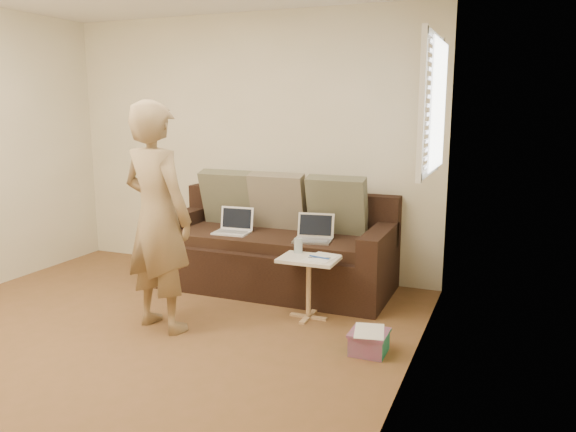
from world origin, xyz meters
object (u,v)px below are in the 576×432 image
Objects in this scene: laptop_white at (232,234)px; striped_box at (369,342)px; laptop_silver at (312,242)px; drinking_glass at (298,245)px; person at (157,217)px; sofa at (274,244)px; side_table at (309,288)px.

striped_box is (1.57, -0.95, -0.44)m from laptop_white.
laptop_silver reaches higher than drinking_glass.
laptop_silver is 0.36m from drinking_glass.
drinking_glass is (0.00, -0.36, 0.05)m from laptop_silver.
drinking_glass is at bearing -126.84° from person.
drinking_glass is (0.45, -0.51, 0.14)m from sofa.
side_table is (0.95, -0.49, -0.27)m from laptop_white.
side_table reaches higher than striped_box.
laptop_white reaches higher than striped_box.
laptop_white reaches higher than drinking_glass.
laptop_white is at bearing 169.98° from laptop_silver.
laptop_silver is 0.81m from laptop_white.
laptop_white is 1.27× the size of striped_box.
striped_box is at bearing -42.20° from sofa.
sofa is 0.69m from drinking_glass.
drinking_glass is at bearing -28.56° from laptop_white.
sofa is 0.87m from side_table.
laptop_white is 0.90m from drinking_glass.
sofa is 1.66m from striped_box.
laptop_white is 0.19× the size of person.
side_table is 0.36m from drinking_glass.
sofa is 0.48m from laptop_silver.
laptop_silver is at bearing -19.23° from sofa.
laptop_white is at bearing 152.94° from side_table.
person reaches higher than laptop_white.
sofa is at bearing 132.88° from side_table.
laptop_silver is at bearing -115.34° from person.
laptop_white is 1.10m from side_table.
laptop_silver is at bearing -5.08° from laptop_white.
sofa is 1.26× the size of person.
drinking_glass reaches higher than side_table.
person is 3.44× the size of side_table.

